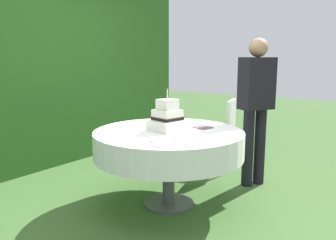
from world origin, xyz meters
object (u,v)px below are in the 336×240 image
(cake_table, at_px, (169,143))
(napkin_stack, at_px, (203,127))
(garden_chair, at_px, (223,128))
(standing_person, at_px, (256,102))
(serving_plate_far, at_px, (158,145))
(serving_plate_left, at_px, (180,138))
(wedding_cake, at_px, (167,119))
(serving_plate_near, at_px, (157,141))

(cake_table, xyz_separation_m, napkin_stack, (0.30, -0.19, 0.13))
(cake_table, distance_m, garden_chair, 1.26)
(cake_table, bearing_deg, garden_chair, 3.52)
(garden_chair, relative_size, standing_person, 0.56)
(serving_plate_far, bearing_deg, napkin_stack, 5.69)
(serving_plate_left, relative_size, napkin_stack, 0.91)
(napkin_stack, distance_m, garden_chair, 1.01)
(wedding_cake, xyz_separation_m, serving_plate_near, (-0.41, -0.19, -0.10))
(serving_plate_far, height_order, garden_chair, garden_chair)
(wedding_cake, xyz_separation_m, napkin_stack, (0.29, -0.21, -0.10))
(napkin_stack, xyz_separation_m, garden_chair, (0.96, 0.27, -0.19))
(wedding_cake, relative_size, standing_person, 0.24)
(serving_plate_left, height_order, standing_person, standing_person)
(napkin_stack, height_order, garden_chair, garden_chair)
(serving_plate_near, distance_m, serving_plate_far, 0.16)
(wedding_cake, relative_size, serving_plate_near, 3.55)
(serving_plate_far, xyz_separation_m, napkin_stack, (0.81, 0.08, -0.00))
(cake_table, relative_size, serving_plate_left, 10.47)
(cake_table, xyz_separation_m, garden_chair, (1.26, 0.08, -0.06))
(cake_table, relative_size, napkin_stack, 9.53)
(serving_plate_far, distance_m, serving_plate_left, 0.30)
(serving_plate_near, relative_size, napkin_stack, 0.74)
(serving_plate_near, distance_m, standing_person, 1.42)
(serving_plate_far, relative_size, serving_plate_left, 0.78)
(serving_plate_far, bearing_deg, cake_table, 27.97)
(cake_table, bearing_deg, standing_person, -24.36)
(serving_plate_near, distance_m, napkin_stack, 0.70)
(wedding_cake, height_order, standing_person, standing_person)
(serving_plate_far, bearing_deg, standing_person, -6.70)
(wedding_cake, height_order, napkin_stack, wedding_cake)
(napkin_stack, bearing_deg, wedding_cake, 143.74)
(napkin_stack, distance_m, standing_person, 0.75)
(serving_plate_far, xyz_separation_m, standing_person, (1.49, -0.18, 0.20))
(garden_chair, bearing_deg, serving_plate_near, -171.65)
(wedding_cake, xyz_separation_m, standing_person, (0.97, -0.47, 0.10))
(wedding_cake, distance_m, napkin_stack, 0.37)
(serving_plate_near, distance_m, serving_plate_left, 0.21)
(serving_plate_far, height_order, serving_plate_left, same)
(napkin_stack, relative_size, standing_person, 0.09)
(serving_plate_far, height_order, napkin_stack, same)
(cake_table, height_order, serving_plate_near, serving_plate_near)
(garden_chair, xyz_separation_m, standing_person, (-0.28, -0.52, 0.39))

